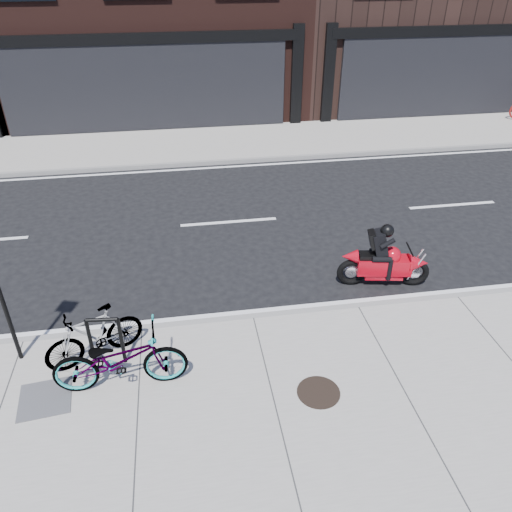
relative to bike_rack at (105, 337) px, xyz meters
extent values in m
plane|color=black|center=(2.48, 2.74, -0.66)|extent=(120.00, 120.00, 0.00)
cube|color=gray|center=(2.48, -2.26, -0.60)|extent=(60.00, 6.00, 0.13)
cube|color=gray|center=(2.48, 10.49, -0.60)|extent=(60.00, 3.50, 0.13)
cylinder|color=black|center=(-0.24, 0.02, -0.09)|extent=(0.06, 0.06, 0.88)
cylinder|color=black|center=(0.24, -0.02, -0.09)|extent=(0.06, 0.06, 0.88)
cylinder|color=black|center=(0.00, 0.00, 0.35)|extent=(0.49, 0.11, 0.06)
imported|color=gray|center=(0.26, -0.54, -0.01)|extent=(2.00, 0.71, 1.05)
imported|color=gray|center=(-0.20, 0.14, -0.05)|extent=(1.64, 1.07, 0.96)
torus|color=black|center=(5.88, 1.45, -0.38)|extent=(0.60, 0.23, 0.59)
torus|color=black|center=(4.63, 1.68, -0.38)|extent=(0.60, 0.23, 0.59)
cube|color=#AD0815|center=(5.24, 1.56, -0.20)|extent=(1.12, 0.52, 0.34)
cone|color=#AD0815|center=(5.91, 1.45, -0.15)|extent=(0.47, 0.46, 0.39)
sphere|color=#AD0815|center=(5.37, 1.54, 0.03)|extent=(0.36, 0.36, 0.36)
cube|color=black|center=(4.98, 1.61, 0.01)|extent=(0.53, 0.33, 0.11)
cylinder|color=silver|center=(4.79, 1.81, -0.40)|extent=(0.50, 0.17, 0.08)
cube|color=black|center=(5.10, 1.59, 0.32)|extent=(0.40, 0.38, 0.53)
cube|color=black|center=(4.96, 1.62, 0.39)|extent=(0.25, 0.30, 0.36)
sphere|color=black|center=(5.21, 1.57, 0.59)|extent=(0.26, 0.26, 0.26)
cylinder|color=black|center=(3.17, -1.18, -0.53)|extent=(0.87, 0.87, 0.02)
cube|color=#48484A|center=(-0.90, -0.65, -0.53)|extent=(0.83, 0.83, 0.02)
cylinder|color=black|center=(-1.46, 0.34, 0.71)|extent=(0.07, 0.07, 2.48)
camera|label=1|loc=(1.39, -6.28, 5.23)|focal=35.00mm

